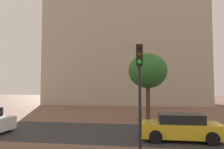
# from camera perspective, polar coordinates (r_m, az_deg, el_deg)

# --- Properties ---
(ground_plane) EXTENTS (120.00, 120.00, 0.00)m
(ground_plane) POSITION_cam_1_polar(r_m,az_deg,el_deg) (13.73, -0.77, -15.07)
(ground_plane) COLOR brown
(street_asphalt_strip) EXTENTS (120.00, 6.03, 0.00)m
(street_asphalt_strip) POSITION_cam_1_polar(r_m,az_deg,el_deg) (13.45, -0.99, -15.31)
(street_asphalt_strip) COLOR #2D2D33
(street_asphalt_strip) RESTS_ON ground_plane
(landmark_building) EXTENTS (25.99, 11.20, 33.72)m
(landmark_building) POSITION_cam_1_polar(r_m,az_deg,el_deg) (37.56, 3.76, 9.71)
(landmark_building) COLOR #B2A893
(landmark_building) RESTS_ON ground_plane
(car_yellow) EXTENTS (4.01, 1.99, 1.37)m
(car_yellow) POSITION_cam_1_polar(r_m,az_deg,el_deg) (11.97, 18.01, -13.39)
(car_yellow) COLOR gold
(car_yellow) RESTS_ON ground_plane
(traffic_light_pole) EXTENTS (0.28, 0.34, 4.55)m
(traffic_light_pole) POSITION_cam_1_polar(r_m,az_deg,el_deg) (8.80, 7.50, -0.68)
(traffic_light_pole) COLOR black
(traffic_light_pole) RESTS_ON ground_plane
(tree_curb_far) EXTENTS (3.29, 3.29, 5.65)m
(tree_curb_far) POSITION_cam_1_polar(r_m,az_deg,el_deg) (18.26, 9.63, 0.91)
(tree_curb_far) COLOR #4C3823
(tree_curb_far) RESTS_ON ground_plane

